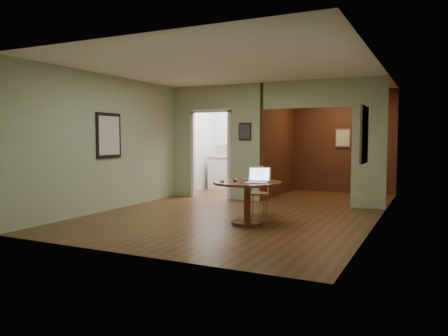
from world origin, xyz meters
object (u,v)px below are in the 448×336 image
at_px(closed_laptop, 250,180).
at_px(chair, 259,188).
at_px(dining_table, 247,193).
at_px(open_laptop, 258,179).

bearing_deg(closed_laptop, chair, 103.31).
bearing_deg(chair, closed_laptop, -89.85).
relative_size(dining_table, open_laptop, 2.83).
distance_m(dining_table, closed_laptop, 0.27).
bearing_deg(chair, dining_table, -89.73).
xyz_separation_m(dining_table, chair, (-0.13, 0.86, -0.02)).
relative_size(dining_table, closed_laptop, 3.31).
distance_m(dining_table, chair, 0.87).
bearing_deg(closed_laptop, open_laptop, -41.65).
bearing_deg(dining_table, open_laptop, -22.58).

